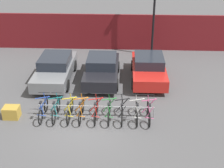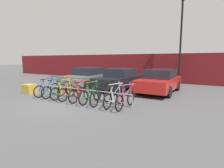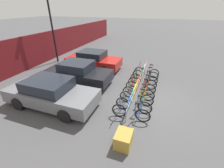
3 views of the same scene
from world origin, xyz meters
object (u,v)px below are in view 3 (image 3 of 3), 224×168
bicycle_red (140,87)px  bicycle_black (144,79)px  bicycle_green (142,83)px  cargo_crate (123,139)px  bicycle_pink (146,72)px  bike_rack (138,85)px  car_black (78,73)px  car_grey (51,93)px  bicycle_yellow (136,98)px  bicycle_white (145,75)px  bicycle_orange (138,93)px  bicycle_blue (131,112)px  car_red (93,60)px  lamp_post (50,18)px  bicycle_teal (134,105)px

bicycle_red → bicycle_black: 1.17m
bicycle_green → cargo_crate: 4.42m
bicycle_black → bicycle_pink: bearing=-1.6°
bike_rack → bicycle_pink: 2.38m
bicycle_green → car_black: car_black is taller
bicycle_green → car_grey: car_grey is taller
bike_rack → bicycle_yellow: bearing=-172.7°
bicycle_red → bicycle_green: size_ratio=1.00×
bicycle_yellow → bicycle_black: size_ratio=1.00×
bicycle_yellow → bicycle_white: same height
bicycle_green → bicycle_orange: bearing=-178.8°
bike_rack → bicycle_blue: size_ratio=3.10×
bicycle_red → cargo_crate: bearing=180.0°
bicycle_orange → bicycle_yellow: bearing=177.8°
car_red → lamp_post: lamp_post is taller
car_red → bicycle_blue: bearing=-140.1°
bicycle_pink → bicycle_yellow: bearing=176.2°
car_red → lamp_post: (0.45, 3.80, 2.92)m
bike_rack → cargo_crate: bike_rack is taller
bicycle_blue → bicycle_teal: 0.59m
bicycle_teal → lamp_post: bearing=59.1°
lamp_post → cargo_crate: bearing=-130.4°
bicycle_pink → car_black: bearing=117.2°
bicycle_orange → car_black: 4.02m
bicycle_red → car_black: 3.97m
bicycle_blue → bicycle_red: (2.39, 0.00, 0.00)m
bicycle_teal → bicycle_yellow: 0.63m
lamp_post → cargo_crate: 11.10m
bicycle_teal → bicycle_orange: same height
bicycle_blue → car_grey: (-0.24, 3.92, 0.31)m
bicycle_white → bike_rack: bearing=177.7°
bicycle_pink → car_grey: size_ratio=0.38×
bicycle_teal → lamp_post: 9.88m
bicycle_blue → bicycle_green: (2.98, 0.00, 0.00)m
car_grey → bicycle_yellow: bearing=-69.7°
car_grey → bicycle_orange: bearing=-63.4°
bicycle_white → cargo_crate: (-5.66, -0.09, -0.10)m
car_red → bicycle_red: bearing=-121.8°
car_black → cargo_crate: (-3.81, -4.05, -0.42)m
bicycle_green → bicycle_pink: (1.77, 0.00, 0.00)m
bike_rack → car_black: bearing=90.1°
bicycle_orange → bicycle_white: bearing=-2.2°
bicycle_green → car_red: 4.63m
bicycle_yellow → bicycle_black: bearing=0.8°
bicycle_yellow → cargo_crate: 2.65m
bicycle_red → bicycle_pink: size_ratio=1.00×
bicycle_red → bicycle_pink: bearing=-1.4°
bicycle_red → bicycle_yellow: bearing=178.6°
bicycle_orange → car_red: bearing=49.9°
bicycle_white → car_black: 4.38m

